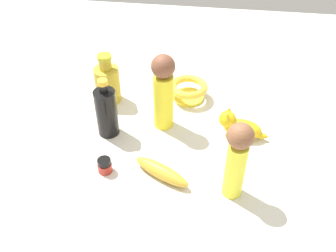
# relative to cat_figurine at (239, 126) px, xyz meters

# --- Properties ---
(ground) EXTENTS (2.00, 2.00, 0.00)m
(ground) POSITION_rel_cat_figurine_xyz_m (0.07, -0.20, -0.04)
(ground) COLOR silver
(cat_figurine) EXTENTS (0.08, 0.15, 0.09)m
(cat_figurine) POSITION_rel_cat_figurine_xyz_m (0.00, 0.00, 0.00)
(cat_figurine) COLOR gold
(cat_figurine) RESTS_ON ground
(person_figure_child) EXTENTS (0.08, 0.08, 0.25)m
(person_figure_child) POSITION_rel_cat_figurine_xyz_m (-0.02, -0.23, 0.10)
(person_figure_child) COLOR yellow
(person_figure_child) RESTS_ON ground
(banana) EXTENTS (0.11, 0.17, 0.04)m
(banana) POSITION_rel_cat_figurine_xyz_m (0.20, -0.21, -0.02)
(banana) COLOR gold
(banana) RESTS_ON ground
(bottle_tall) EXTENTS (0.06, 0.06, 0.19)m
(bottle_tall) POSITION_rel_cat_figurine_xyz_m (0.04, -0.39, 0.04)
(bottle_tall) COLOR black
(bottle_tall) RESTS_ON ground
(bowl) EXTENTS (0.13, 0.13, 0.06)m
(bowl) POSITION_rel_cat_figurine_xyz_m (-0.17, -0.17, 0.00)
(bowl) COLOR yellow
(bowl) RESTS_ON ground
(person_figure_adult) EXTENTS (0.06, 0.06, 0.23)m
(person_figure_adult) POSITION_rel_cat_figurine_xyz_m (0.23, -0.02, 0.09)
(person_figure_adult) COLOR #F6F23C
(person_figure_adult) RESTS_ON ground
(nail_polish_jar) EXTENTS (0.04, 0.04, 0.04)m
(nail_polish_jar) POSITION_rel_cat_figurine_xyz_m (0.20, -0.36, -0.02)
(nail_polish_jar) COLOR #AC2C22
(nail_polish_jar) RESTS_ON ground
(bottle_short) EXTENTS (0.08, 0.08, 0.17)m
(bottle_short) POSITION_rel_cat_figurine_xyz_m (-0.12, -0.43, 0.03)
(bottle_short) COLOR gold
(bottle_short) RESTS_ON ground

